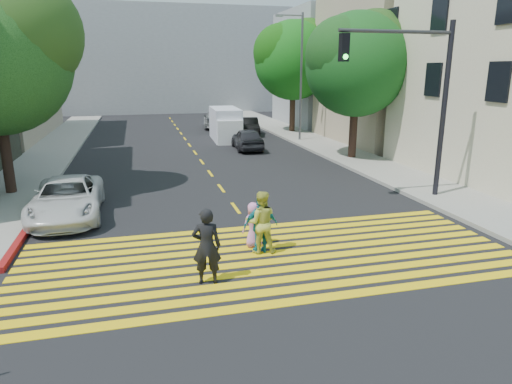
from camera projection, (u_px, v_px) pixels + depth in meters
name	position (u px, v px, depth m)	size (l,w,h in m)	color
ground	(286.00, 277.00, 11.23)	(120.00, 120.00, 0.00)	black
sidewalk_left	(57.00, 147.00, 29.72)	(3.00, 40.00, 0.15)	gray
sidewalk_right	(343.00, 154.00, 27.29)	(3.00, 60.00, 0.15)	gray
curb_red	(33.00, 221.00, 15.15)	(0.20, 8.00, 0.16)	maroon
crosswalk	(272.00, 257.00, 12.42)	(13.40, 5.30, 0.01)	yellow
lane_line	(187.00, 142.00, 32.26)	(0.12, 34.40, 0.01)	yellow
building_right_tan	(409.00, 69.00, 31.32)	(10.00, 10.00, 10.00)	tan
building_right_grey	(341.00, 69.00, 41.60)	(10.00, 10.00, 10.00)	gray
backdrop_block	(162.00, 60.00, 54.53)	(30.00, 8.00, 12.00)	gray
tree_right_near	(358.00, 59.00, 24.56)	(6.14, 5.59, 8.12)	black
tree_right_far	(294.00, 56.00, 35.34)	(6.80, 6.21, 8.82)	black
pedestrian_man	(207.00, 246.00, 10.72)	(0.68, 0.45, 1.87)	black
pedestrian_woman	(261.00, 222.00, 12.55)	(0.86, 0.67, 1.77)	gold
pedestrian_child	(254.00, 225.00, 13.04)	(0.64, 0.42, 1.32)	#E889CB
pedestrian_extra	(261.00, 225.00, 12.57)	(0.94, 0.39, 1.61)	teal
white_sedan	(67.00, 199.00, 15.63)	(2.24, 4.85, 1.35)	silver
dark_car_near	(247.00, 139.00, 28.93)	(1.62, 4.02, 1.37)	black
silver_car	(215.00, 120.00, 39.72)	(2.03, 4.98, 1.45)	#9A9B9D
dark_car_parked	(249.00, 126.00, 35.63)	(1.38, 3.97, 1.31)	black
white_van	(226.00, 125.00, 32.61)	(2.05, 4.92, 2.28)	silver
traffic_signal	(417.00, 87.00, 16.75)	(4.56, 0.39, 6.69)	black
street_lamp	(299.00, 70.00, 31.06)	(1.94, 0.22, 8.61)	#54555B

